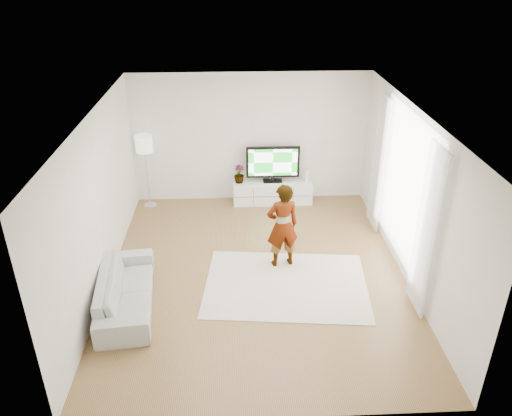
{
  "coord_description": "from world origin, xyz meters",
  "views": [
    {
      "loc": [
        -0.35,
        -7.1,
        4.94
      ],
      "look_at": [
        0.0,
        0.4,
        1.07
      ],
      "focal_mm": 35.0,
      "sensor_mm": 36.0,
      "label": 1
    }
  ],
  "objects_px": {
    "sofa": "(126,290)",
    "floor_lamp": "(144,147)",
    "rug": "(286,285)",
    "player": "(282,226)",
    "television": "(273,163)",
    "media_console": "(272,192)"
  },
  "relations": [
    {
      "from": "player",
      "to": "floor_lamp",
      "type": "xyz_separation_m",
      "value": [
        -2.65,
        2.42,
        0.57
      ]
    },
    {
      "from": "media_console",
      "to": "sofa",
      "type": "bearing_deg",
      "value": -125.78
    },
    {
      "from": "media_console",
      "to": "player",
      "type": "distance_m",
      "value": 2.55
    },
    {
      "from": "sofa",
      "to": "floor_lamp",
      "type": "xyz_separation_m",
      "value": [
        -0.13,
        3.46,
        1.06
      ]
    },
    {
      "from": "rug",
      "to": "sofa",
      "type": "height_order",
      "value": "sofa"
    },
    {
      "from": "television",
      "to": "rug",
      "type": "bearing_deg",
      "value": -90.17
    },
    {
      "from": "rug",
      "to": "sofa",
      "type": "xyz_separation_m",
      "value": [
        -2.53,
        -0.42,
        0.29
      ]
    },
    {
      "from": "media_console",
      "to": "player",
      "type": "relative_size",
      "value": 1.11
    },
    {
      "from": "rug",
      "to": "player",
      "type": "height_order",
      "value": "player"
    },
    {
      "from": "rug",
      "to": "floor_lamp",
      "type": "relative_size",
      "value": 1.67
    },
    {
      "from": "player",
      "to": "floor_lamp",
      "type": "relative_size",
      "value": 0.96
    },
    {
      "from": "media_console",
      "to": "rug",
      "type": "xyz_separation_m",
      "value": [
        -0.01,
        -3.11,
        -0.23
      ]
    },
    {
      "from": "television",
      "to": "player",
      "type": "distance_m",
      "value": 2.52
    },
    {
      "from": "rug",
      "to": "floor_lamp",
      "type": "bearing_deg",
      "value": 131.2
    },
    {
      "from": "sofa",
      "to": "rug",
      "type": "bearing_deg",
      "value": -86.96
    },
    {
      "from": "media_console",
      "to": "floor_lamp",
      "type": "distance_m",
      "value": 2.9
    },
    {
      "from": "media_console",
      "to": "rug",
      "type": "distance_m",
      "value": 3.12
    },
    {
      "from": "media_console",
      "to": "floor_lamp",
      "type": "height_order",
      "value": "floor_lamp"
    },
    {
      "from": "media_console",
      "to": "player",
      "type": "xyz_separation_m",
      "value": [
        -0.03,
        -2.49,
        0.54
      ]
    },
    {
      "from": "rug",
      "to": "player",
      "type": "distance_m",
      "value": 0.99
    },
    {
      "from": "media_console",
      "to": "television",
      "type": "bearing_deg",
      "value": 90.0
    },
    {
      "from": "rug",
      "to": "media_console",
      "type": "bearing_deg",
      "value": 89.83
    }
  ]
}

